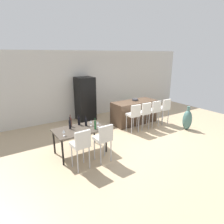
# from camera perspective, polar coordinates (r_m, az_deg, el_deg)

# --- Properties ---
(ground_plane) EXTENTS (10.00, 10.00, 0.00)m
(ground_plane) POSITION_cam_1_polar(r_m,az_deg,el_deg) (7.06, 7.17, -6.32)
(ground_plane) COLOR tan
(back_wall) EXTENTS (10.00, 0.12, 2.90)m
(back_wall) POSITION_cam_1_polar(r_m,az_deg,el_deg) (8.97, -4.51, 8.40)
(back_wall) COLOR beige
(back_wall) RESTS_ON ground_plane
(kitchen_island) EXTENTS (1.87, 0.78, 0.92)m
(kitchen_island) POSITION_cam_1_polar(r_m,az_deg,el_deg) (7.98, 6.58, -0.02)
(kitchen_island) COLOR #4C3828
(kitchen_island) RESTS_ON ground_plane
(bar_chair_left) EXTENTS (0.41, 0.41, 1.05)m
(bar_chair_left) POSITION_cam_1_polar(r_m,az_deg,el_deg) (6.94, 6.51, -0.55)
(bar_chair_left) COLOR silver
(bar_chair_left) RESTS_ON ground_plane
(bar_chair_middle) EXTENTS (0.42, 0.42, 1.05)m
(bar_chair_middle) POSITION_cam_1_polar(r_m,az_deg,el_deg) (7.27, 9.61, 0.11)
(bar_chair_middle) COLOR silver
(bar_chair_middle) RESTS_ON ground_plane
(bar_chair_right) EXTENTS (0.41, 0.41, 1.05)m
(bar_chair_right) POSITION_cam_1_polar(r_m,az_deg,el_deg) (7.61, 12.45, 0.72)
(bar_chair_right) COLOR silver
(bar_chair_right) RESTS_ON ground_plane
(bar_chair_far) EXTENTS (0.41, 0.41, 1.05)m
(bar_chair_far) POSITION_cam_1_polar(r_m,az_deg,el_deg) (8.01, 15.25, 1.31)
(bar_chair_far) COLOR silver
(bar_chair_far) RESTS_ON ground_plane
(dining_table) EXTENTS (1.42, 0.85, 0.74)m
(dining_table) POSITION_cam_1_polar(r_m,az_deg,el_deg) (5.53, -9.52, -5.59)
(dining_table) COLOR #4C4238
(dining_table) RESTS_ON ground_plane
(dining_chair_near) EXTENTS (0.42, 0.42, 1.05)m
(dining_chair_near) POSITION_cam_1_polar(r_m,az_deg,el_deg) (4.75, -9.15, -9.15)
(dining_chair_near) COLOR silver
(dining_chair_near) RESTS_ON ground_plane
(dining_chair_far) EXTENTS (0.41, 0.41, 1.05)m
(dining_chair_far) POSITION_cam_1_polar(r_m,az_deg,el_deg) (5.01, -2.46, -7.51)
(dining_chair_far) COLOR silver
(dining_chair_far) RESTS_ON ground_plane
(wine_bottle_near) EXTENTS (0.07, 0.07, 0.29)m
(wine_bottle_near) POSITION_cam_1_polar(r_m,az_deg,el_deg) (5.68, -7.74, -2.98)
(wine_bottle_near) COLOR black
(wine_bottle_near) RESTS_ON dining_table
(wine_bottle_end) EXTENTS (0.06, 0.06, 0.34)m
(wine_bottle_end) POSITION_cam_1_polar(r_m,az_deg,el_deg) (5.53, -12.36, -3.57)
(wine_bottle_end) COLOR black
(wine_bottle_end) RESTS_ON dining_table
(wine_bottle_middle) EXTENTS (0.08, 0.08, 0.30)m
(wine_bottle_middle) POSITION_cam_1_polar(r_m,az_deg,el_deg) (5.78, -9.77, -2.62)
(wine_bottle_middle) COLOR black
(wine_bottle_middle) RESTS_ON dining_table
(wine_bottle_left) EXTENTS (0.06, 0.06, 0.35)m
(wine_bottle_left) POSITION_cam_1_polar(r_m,az_deg,el_deg) (5.70, -12.20, -2.88)
(wine_bottle_left) COLOR #471E19
(wine_bottle_left) RESTS_ON dining_table
(wine_bottle_corner) EXTENTS (0.06, 0.06, 0.32)m
(wine_bottle_corner) POSITION_cam_1_polar(r_m,az_deg,el_deg) (5.39, -4.99, -3.83)
(wine_bottle_corner) COLOR #194723
(wine_bottle_corner) RESTS_ON dining_table
(wine_glass_right) EXTENTS (0.07, 0.07, 0.17)m
(wine_glass_right) POSITION_cam_1_polar(r_m,az_deg,el_deg) (5.66, -6.25, -2.87)
(wine_glass_right) COLOR silver
(wine_glass_right) RESTS_ON dining_table
(wine_glass_far) EXTENTS (0.07, 0.07, 0.17)m
(wine_glass_far) POSITION_cam_1_polar(r_m,az_deg,el_deg) (5.09, -14.12, -5.59)
(wine_glass_far) COLOR silver
(wine_glass_far) RESTS_ON dining_table
(wine_glass_inner) EXTENTS (0.07, 0.07, 0.17)m
(wine_glass_inner) POSITION_cam_1_polar(r_m,az_deg,el_deg) (5.56, -4.18, -3.17)
(wine_glass_inner) COLOR silver
(wine_glass_inner) RESTS_ON dining_table
(refrigerator) EXTENTS (0.72, 0.68, 1.84)m
(refrigerator) POSITION_cam_1_polar(r_m,az_deg,el_deg) (8.31, -7.97, 3.89)
(refrigerator) COLOR black
(refrigerator) RESTS_ON ground_plane
(fruit_bowl) EXTENTS (0.25, 0.25, 0.07)m
(fruit_bowl) POSITION_cam_1_polar(r_m,az_deg,el_deg) (7.97, 6.84, 3.64)
(fruit_bowl) COLOR #333338
(fruit_bowl) RESTS_ON kitchen_island
(floor_vase) EXTENTS (0.34, 0.34, 0.90)m
(floor_vase) POSITION_cam_1_polar(r_m,az_deg,el_deg) (7.78, 21.40, -2.16)
(floor_vase) COLOR #47706B
(floor_vase) RESTS_ON ground_plane
(potted_plant) EXTENTS (0.34, 0.34, 0.54)m
(potted_plant) POSITION_cam_1_polar(r_m,az_deg,el_deg) (9.73, 5.48, 2.16)
(potted_plant) COLOR #38383D
(potted_plant) RESTS_ON ground_plane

